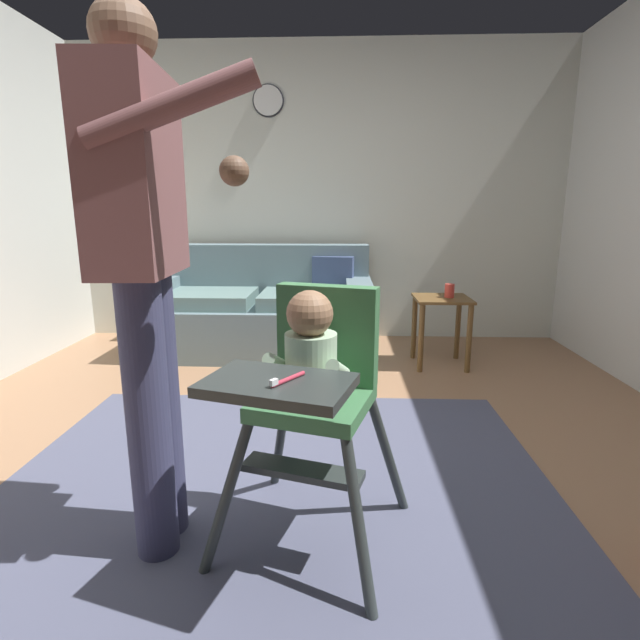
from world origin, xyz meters
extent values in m
cube|color=#A37553|center=(0.00, 0.00, -0.05)|extent=(5.88, 6.47, 0.10)
cube|color=silver|center=(0.00, 2.47, 1.27)|extent=(5.08, 0.06, 2.54)
cube|color=#4F526B|center=(-0.07, -0.23, 0.00)|extent=(2.36, 2.22, 0.01)
cube|color=slate|center=(-0.46, 1.89, 0.20)|extent=(1.80, 0.84, 0.40)
cube|color=slate|center=(-0.46, 2.22, 0.63)|extent=(1.80, 0.22, 0.46)
cube|color=slate|center=(-1.27, 1.89, 0.50)|extent=(0.20, 0.84, 0.20)
cube|color=slate|center=(0.35, 1.89, 0.50)|extent=(0.20, 0.84, 0.20)
cube|color=slate|center=(-0.84, 1.84, 0.46)|extent=(0.69, 0.60, 0.11)
cube|color=slate|center=(-0.08, 1.84, 0.46)|extent=(0.69, 0.60, 0.11)
cube|color=#3D4C75|center=(0.14, 2.09, 0.60)|extent=(0.35, 0.16, 0.34)
cylinder|color=#2F3534|center=(-0.16, -0.58, 0.25)|extent=(0.20, 0.13, 0.50)
cylinder|color=#2F3534|center=(0.26, -0.71, 0.25)|extent=(0.13, 0.20, 0.50)
cylinder|color=#2F3534|center=(-0.04, -0.16, 0.25)|extent=(0.13, 0.20, 0.50)
cylinder|color=#2F3534|center=(0.39, -0.29, 0.25)|extent=(0.20, 0.13, 0.50)
cube|color=#3E7648|center=(0.11, -0.43, 0.52)|extent=(0.45, 0.45, 0.05)
cube|color=#3E7648|center=(0.15, -0.29, 0.72)|extent=(0.37, 0.17, 0.35)
cube|color=#2F3534|center=(0.03, -0.71, 0.68)|extent=(0.46, 0.36, 0.03)
cube|color=#2F3534|center=(0.08, -0.54, 0.32)|extent=(0.41, 0.21, 0.02)
cylinder|color=#AED2AD|center=(0.11, -0.45, 0.65)|extent=(0.21, 0.21, 0.22)
sphere|color=#997051|center=(0.10, -0.46, 0.83)|extent=(0.15, 0.15, 0.15)
cylinder|color=#AED2AD|center=(-0.01, -0.46, 0.66)|extent=(0.08, 0.15, 0.10)
cylinder|color=#AED2AD|center=(0.20, -0.52, 0.66)|extent=(0.08, 0.15, 0.10)
cylinder|color=#CC384C|center=(0.06, -0.72, 0.70)|extent=(0.08, 0.11, 0.01)
cube|color=white|center=(0.03, -0.77, 0.71)|extent=(0.02, 0.03, 0.02)
cylinder|color=#3A3B5B|center=(-0.42, -0.53, 0.48)|extent=(0.14, 0.14, 0.95)
cylinder|color=#3A3B5B|center=(-0.43, -0.41, 0.48)|extent=(0.14, 0.14, 0.95)
cube|color=brown|center=(-0.42, -0.47, 1.25)|extent=(0.22, 0.41, 0.60)
sphere|color=brown|center=(-0.42, -0.47, 1.64)|extent=(0.19, 0.19, 0.19)
cylinder|color=brown|center=(-0.24, -0.64, 1.41)|extent=(0.48, 0.10, 0.23)
sphere|color=brown|center=(-0.09, -0.63, 1.25)|extent=(0.08, 0.08, 0.08)
cylinder|color=brown|center=(-0.44, -0.23, 1.25)|extent=(0.07, 0.07, 0.54)
cube|color=brown|center=(0.95, 1.59, 0.51)|extent=(0.40, 0.40, 0.02)
cylinder|color=brown|center=(0.78, 1.42, 0.25)|extent=(0.04, 0.04, 0.50)
cylinder|color=brown|center=(1.12, 1.42, 0.25)|extent=(0.04, 0.04, 0.50)
cylinder|color=brown|center=(0.78, 1.76, 0.25)|extent=(0.04, 0.04, 0.50)
cylinder|color=brown|center=(1.12, 1.76, 0.25)|extent=(0.04, 0.04, 0.50)
cylinder|color=#D13D33|center=(1.00, 1.59, 0.57)|extent=(0.07, 0.07, 0.10)
cylinder|color=white|center=(-0.42, 2.42, 2.05)|extent=(0.24, 0.03, 0.24)
cylinder|color=black|center=(-0.42, 2.43, 2.05)|extent=(0.27, 0.02, 0.27)
camera|label=1|loc=(0.20, -1.96, 1.15)|focal=27.18mm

